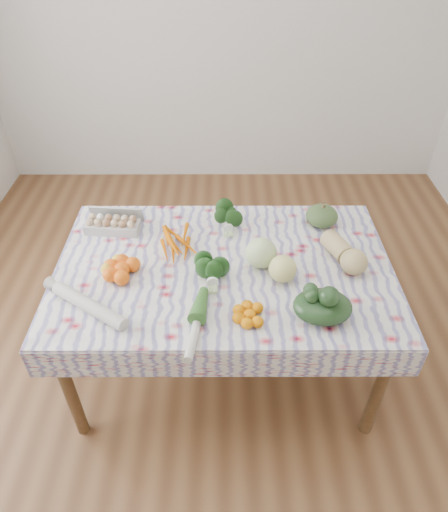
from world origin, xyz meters
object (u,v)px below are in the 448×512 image
at_px(kabocha_squash, 322,216).
at_px(grapefruit, 283,269).
at_px(dining_table, 224,278).
at_px(cabbage, 261,253).
at_px(egg_carton, 112,225).
at_px(butternut_squash, 345,251).

height_order(kabocha_squash, grapefruit, grapefruit).
bearing_deg(dining_table, cabbage, 0.44).
xyz_separation_m(egg_carton, grapefruit, (0.87, -0.39, 0.03)).
relative_size(kabocha_squash, grapefruit, 1.33).
bearing_deg(grapefruit, kabocha_squash, 59.88).
height_order(egg_carton, kabocha_squash, kabocha_squash).
distance_m(cabbage, butternut_squash, 0.41).
distance_m(kabocha_squash, cabbage, 0.49).
relative_size(kabocha_squash, butternut_squash, 0.61).
bearing_deg(egg_carton, dining_table, -19.98).
bearing_deg(cabbage, grapefruit, -48.22).
bearing_deg(cabbage, dining_table, -179.56).
height_order(butternut_squash, grapefruit, same).
xyz_separation_m(egg_carton, cabbage, (0.78, -0.28, 0.04)).
xyz_separation_m(cabbage, grapefruit, (0.09, -0.11, -0.01)).
relative_size(dining_table, butternut_squash, 5.62).
xyz_separation_m(dining_table, cabbage, (0.18, 0.00, 0.16)).
distance_m(dining_table, cabbage, 0.24).
xyz_separation_m(kabocha_squash, butternut_squash, (0.06, -0.32, 0.01)).
bearing_deg(butternut_squash, dining_table, 160.33).
bearing_deg(kabocha_squash, cabbage, -135.97).
height_order(dining_table, grapefruit, grapefruit).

